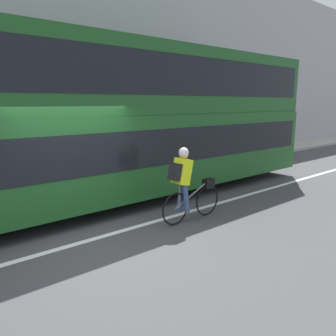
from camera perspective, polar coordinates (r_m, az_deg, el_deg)
The scene contains 5 objects.
ground_plane at distance 6.45m, azimuth -12.84°, elevation -12.44°, with size 80.00×80.00×0.00m, color #424244.
road_center_line at distance 6.55m, azimuth -13.31°, elevation -12.06°, with size 50.00×0.14×0.01m, color silver.
sidewalk_curb at distance 10.48m, azimuth -24.18°, elevation -3.55°, with size 60.00×1.74×0.12m.
bus at distance 9.01m, azimuth -3.65°, elevation 9.05°, with size 10.97×2.57×3.99m.
cyclist_on_bike at distance 7.04m, azimuth 3.21°, elevation -2.51°, with size 1.69×0.32×1.65m.
Camera 1 is at (-2.59, -5.32, 2.57)m, focal length 35.00 mm.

